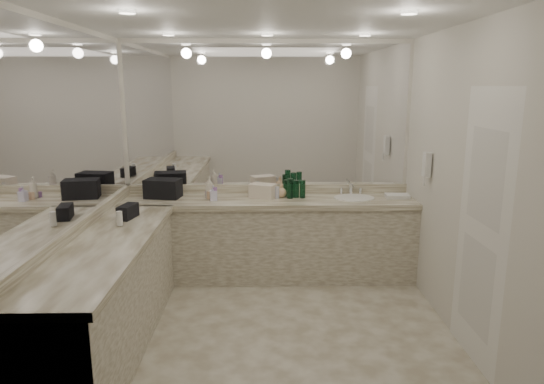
{
  "coord_description": "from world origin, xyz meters",
  "views": [
    {
      "loc": [
        -0.04,
        -3.94,
        2.1
      ],
      "look_at": [
        0.04,
        0.4,
        1.15
      ],
      "focal_mm": 32.0,
      "sensor_mm": 36.0,
      "label": 1
    }
  ],
  "objects_px": {
    "black_toiletry_bag": "(163,188)",
    "soap_bottle_c": "(281,191)",
    "wall_phone": "(427,165)",
    "sink": "(354,199)",
    "hand_towel": "(397,196)",
    "soap_bottle_a": "(209,187)",
    "soap_bottle_b": "(213,193)",
    "cream_cosmetic_case": "(263,191)"
  },
  "relations": [
    {
      "from": "black_toiletry_bag",
      "to": "soap_bottle_c",
      "type": "distance_m",
      "value": 1.3
    },
    {
      "from": "wall_phone",
      "to": "black_toiletry_bag",
      "type": "distance_m",
      "value": 2.78
    },
    {
      "from": "sink",
      "to": "black_toiletry_bag",
      "type": "relative_size",
      "value": 1.18
    },
    {
      "from": "sink",
      "to": "hand_towel",
      "type": "relative_size",
      "value": 1.75
    },
    {
      "from": "hand_towel",
      "to": "soap_bottle_a",
      "type": "relative_size",
      "value": 1.06
    },
    {
      "from": "black_toiletry_bag",
      "to": "soap_bottle_a",
      "type": "height_order",
      "value": "soap_bottle_a"
    },
    {
      "from": "sink",
      "to": "soap_bottle_b",
      "type": "height_order",
      "value": "soap_bottle_b"
    },
    {
      "from": "wall_phone",
      "to": "cream_cosmetic_case",
      "type": "distance_m",
      "value": 1.73
    },
    {
      "from": "wall_phone",
      "to": "soap_bottle_a",
      "type": "xyz_separation_m",
      "value": [
        -2.19,
        0.54,
        -0.33
      ]
    },
    {
      "from": "cream_cosmetic_case",
      "to": "soap_bottle_a",
      "type": "distance_m",
      "value": 0.59
    },
    {
      "from": "wall_phone",
      "to": "soap_bottle_b",
      "type": "relative_size",
      "value": 1.44
    },
    {
      "from": "cream_cosmetic_case",
      "to": "wall_phone",
      "type": "bearing_deg",
      "value": 5.47
    },
    {
      "from": "cream_cosmetic_case",
      "to": "soap_bottle_b",
      "type": "xyz_separation_m",
      "value": [
        -0.53,
        -0.12,
        0.0
      ]
    },
    {
      "from": "soap_bottle_a",
      "to": "hand_towel",
      "type": "bearing_deg",
      "value": -0.92
    },
    {
      "from": "sink",
      "to": "cream_cosmetic_case",
      "type": "bearing_deg",
      "value": 177.87
    },
    {
      "from": "sink",
      "to": "cream_cosmetic_case",
      "type": "distance_m",
      "value": 1.0
    },
    {
      "from": "soap_bottle_a",
      "to": "soap_bottle_b",
      "type": "relative_size",
      "value": 1.43
    },
    {
      "from": "wall_phone",
      "to": "hand_towel",
      "type": "relative_size",
      "value": 0.95
    },
    {
      "from": "black_toiletry_bag",
      "to": "cream_cosmetic_case",
      "type": "distance_m",
      "value": 1.1
    },
    {
      "from": "wall_phone",
      "to": "soap_bottle_b",
      "type": "xyz_separation_m",
      "value": [
        -2.13,
        0.42,
        -0.37
      ]
    },
    {
      "from": "sink",
      "to": "wall_phone",
      "type": "height_order",
      "value": "wall_phone"
    },
    {
      "from": "hand_towel",
      "to": "soap_bottle_c",
      "type": "distance_m",
      "value": 1.27
    },
    {
      "from": "black_toiletry_bag",
      "to": "cream_cosmetic_case",
      "type": "relative_size",
      "value": 1.37
    },
    {
      "from": "black_toiletry_bag",
      "to": "soap_bottle_c",
      "type": "bearing_deg",
      "value": -0.03
    },
    {
      "from": "sink",
      "to": "hand_towel",
      "type": "bearing_deg",
      "value": 1.06
    },
    {
      "from": "soap_bottle_b",
      "to": "hand_towel",
      "type": "bearing_deg",
      "value": 2.61
    },
    {
      "from": "cream_cosmetic_case",
      "to": "soap_bottle_a",
      "type": "xyz_separation_m",
      "value": [
        -0.59,
        0.0,
        0.04
      ]
    },
    {
      "from": "cream_cosmetic_case",
      "to": "black_toiletry_bag",
      "type": "bearing_deg",
      "value": -157.49
    },
    {
      "from": "black_toiletry_bag",
      "to": "soap_bottle_c",
      "type": "xyz_separation_m",
      "value": [
        1.3,
        -0.0,
        -0.03
      ]
    },
    {
      "from": "sink",
      "to": "black_toiletry_bag",
      "type": "xyz_separation_m",
      "value": [
        -2.09,
        0.07,
        0.11
      ]
    },
    {
      "from": "sink",
      "to": "soap_bottle_b",
      "type": "bearing_deg",
      "value": -176.91
    },
    {
      "from": "cream_cosmetic_case",
      "to": "soap_bottle_b",
      "type": "relative_size",
      "value": 1.64
    },
    {
      "from": "cream_cosmetic_case",
      "to": "soap_bottle_a",
      "type": "height_order",
      "value": "soap_bottle_a"
    },
    {
      "from": "wall_phone",
      "to": "soap_bottle_c",
      "type": "relative_size",
      "value": 1.64
    },
    {
      "from": "soap_bottle_a",
      "to": "soap_bottle_b",
      "type": "distance_m",
      "value": 0.14
    },
    {
      "from": "wall_phone",
      "to": "black_toiletry_bag",
      "type": "relative_size",
      "value": 0.64
    },
    {
      "from": "sink",
      "to": "wall_phone",
      "type": "xyz_separation_m",
      "value": [
        0.61,
        -0.5,
        0.46
      ]
    },
    {
      "from": "sink",
      "to": "hand_towel",
      "type": "distance_m",
      "value": 0.48
    },
    {
      "from": "hand_towel",
      "to": "soap_bottle_b",
      "type": "height_order",
      "value": "soap_bottle_b"
    },
    {
      "from": "wall_phone",
      "to": "hand_towel",
      "type": "bearing_deg",
      "value": 104.12
    },
    {
      "from": "wall_phone",
      "to": "hand_towel",
      "type": "height_order",
      "value": "wall_phone"
    },
    {
      "from": "soap_bottle_b",
      "to": "soap_bottle_a",
      "type": "bearing_deg",
      "value": 114.03
    }
  ]
}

